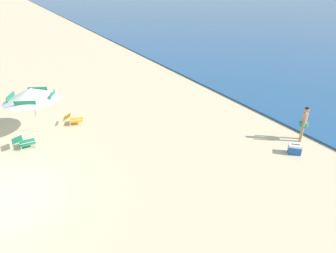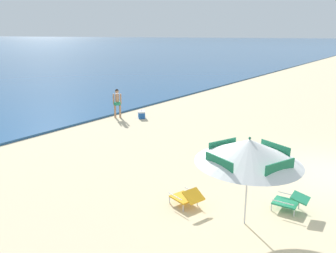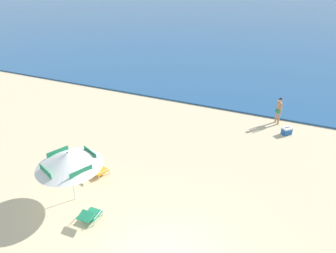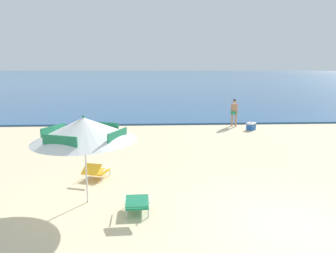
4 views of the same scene
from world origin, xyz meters
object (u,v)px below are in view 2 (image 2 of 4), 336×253
Objects in this scene: lounge_chair_under_umbrella at (291,201)px; cooler_box at (142,114)px; lounge_chair_beside_umbrella at (187,197)px; beach_umbrella_striped_main at (249,151)px; person_standing_near_shore at (117,101)px.

lounge_chair_under_umbrella is 11.17m from cooler_box.
lounge_chair_beside_umbrella reaches higher than cooler_box.
beach_umbrella_striped_main is 2.13m from lounge_chair_under_umbrella.
lounge_chair_under_umbrella is 11.90m from person_standing_near_shore.
person_standing_near_shore is at bearing 57.58° from beach_umbrella_striped_main.
lounge_chair_under_umbrella is 2.66m from lounge_chair_beside_umbrella.
person_standing_near_shore is 2.63× the size of cooler_box.
beach_umbrella_striped_main is 3.33× the size of lounge_chair_beside_umbrella.
lounge_chair_beside_umbrella is at bearing 92.27° from beach_umbrella_striped_main.
cooler_box is (0.64, -1.15, -0.71)m from person_standing_near_shore.
cooler_box is (5.75, 9.58, -0.08)m from lounge_chair_under_umbrella.
beach_umbrella_striped_main is 11.41m from cooler_box.
lounge_chair_beside_umbrella is (-1.32, 2.31, -0.01)m from lounge_chair_under_umbrella.
lounge_chair_under_umbrella is (1.26, -0.72, -1.56)m from beach_umbrella_striped_main.
person_standing_near_shore is 1.50m from cooler_box.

